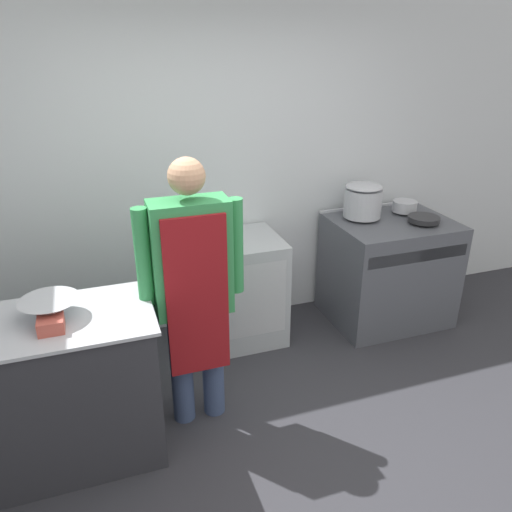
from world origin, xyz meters
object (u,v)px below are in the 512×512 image
object	(u,v)px
plastic_tub	(51,324)
saute_pan	(424,219)
stove	(387,270)
stock_pot	(363,200)
person_cook	(193,282)
sauce_pot	(405,206)
mixing_bowl	(50,308)
fridge_unit	(241,289)

from	to	relation	value
plastic_tub	saute_pan	xyz separation A→B (m)	(2.85, 0.79, -0.01)
stove	stock_pot	world-z (taller)	stock_pot
person_cook	sauce_pot	distance (m)	2.24
stove	sauce_pot	size ratio (longest dim) A/B	4.72
person_cook	plastic_tub	bearing A→B (deg)	-166.15
saute_pan	sauce_pot	bearing A→B (deg)	90.00
plastic_tub	saute_pan	size ratio (longest dim) A/B	0.51
stove	person_cook	world-z (taller)	person_cook
person_cook	stock_pot	distance (m)	1.86
stove	mixing_bowl	xyz separation A→B (m)	(-2.65, -0.78, 0.52)
person_cook	saute_pan	bearing A→B (deg)	16.04
stock_pot	sauce_pot	size ratio (longest dim) A/B	1.50
saute_pan	fridge_unit	bearing A→B (deg)	170.62
fridge_unit	mixing_bowl	distance (m)	1.71
sauce_pot	stove	bearing A→B (deg)	-144.90
stove	mixing_bowl	world-z (taller)	mixing_bowl
plastic_tub	saute_pan	bearing A→B (deg)	15.44
fridge_unit	stock_pot	world-z (taller)	stock_pot
plastic_tub	fridge_unit	bearing A→B (deg)	37.53
mixing_bowl	person_cook	bearing A→B (deg)	3.59
plastic_tub	saute_pan	distance (m)	2.95
stock_pot	saute_pan	xyz separation A→B (m)	(0.42, -0.28, -0.12)
plastic_tub	sauce_pot	distance (m)	3.04
fridge_unit	stock_pot	bearing A→B (deg)	1.45
fridge_unit	sauce_pot	size ratio (longest dim) A/B	4.18
saute_pan	person_cook	bearing A→B (deg)	-163.96
fridge_unit	stock_pot	distance (m)	1.26
plastic_tub	sauce_pot	size ratio (longest dim) A/B	0.63
mixing_bowl	sauce_pot	size ratio (longest dim) A/B	1.53
plastic_tub	sauce_pot	xyz separation A→B (m)	(2.85, 1.06, 0.01)
fridge_unit	plastic_tub	distance (m)	1.78
person_cook	saute_pan	size ratio (longest dim) A/B	6.75
saute_pan	stock_pot	bearing A→B (deg)	146.74
fridge_unit	saute_pan	distance (m)	1.60
stove	saute_pan	bearing A→B (deg)	-34.65
plastic_tub	sauce_pot	world-z (taller)	sauce_pot
mixing_bowl	stock_pot	world-z (taller)	stock_pot
stove	mixing_bowl	size ratio (longest dim) A/B	3.09
mixing_bowl	plastic_tub	world-z (taller)	mixing_bowl
stove	fridge_unit	xyz separation A→B (m)	(-1.30, 0.11, -0.02)
person_cook	stock_pot	size ratio (longest dim) A/B	5.51
stove	person_cook	xyz separation A→B (m)	(-1.86, -0.73, 0.53)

